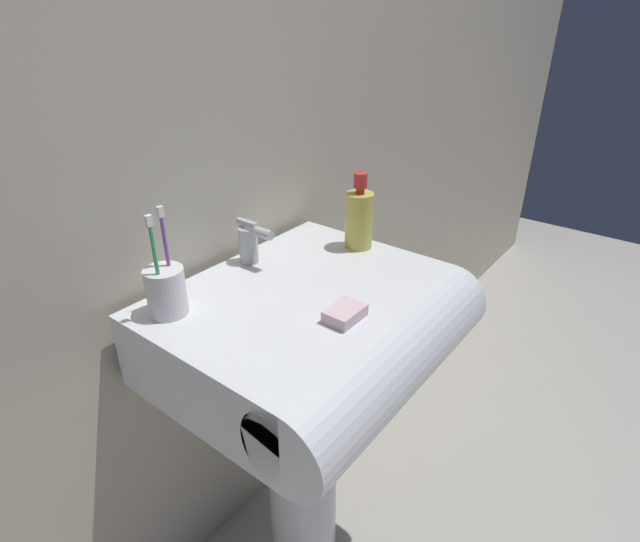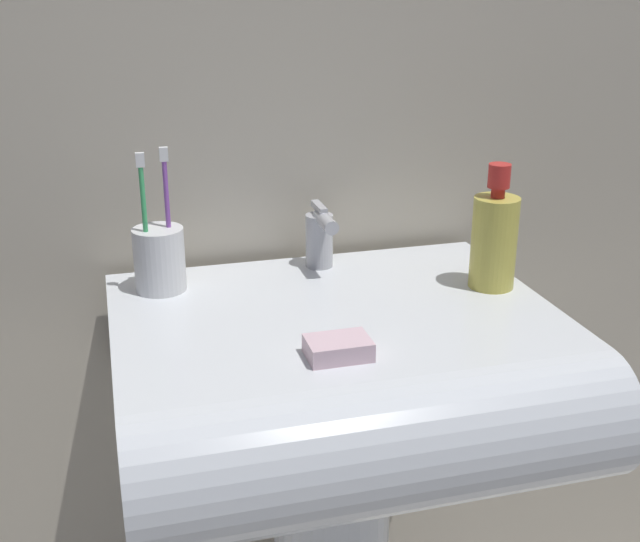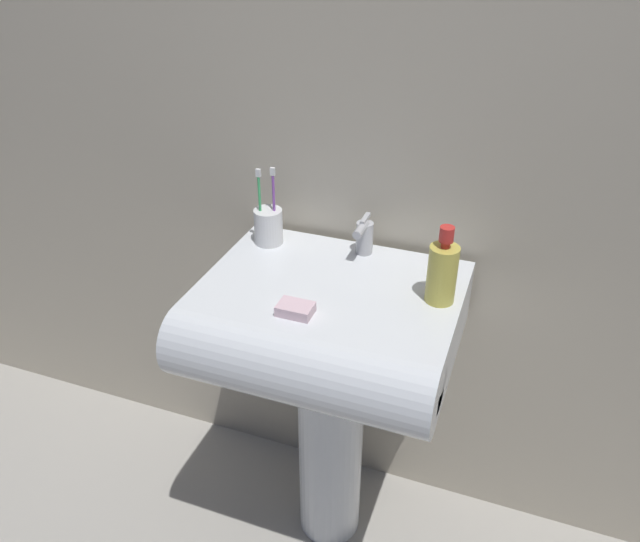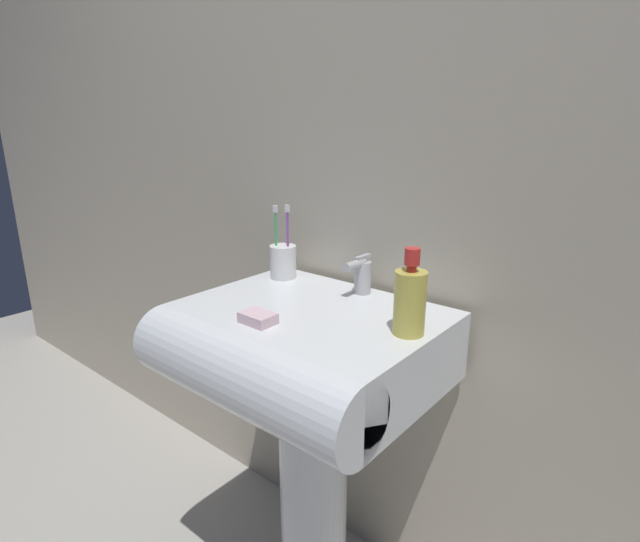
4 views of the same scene
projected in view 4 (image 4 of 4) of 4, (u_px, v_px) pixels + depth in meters
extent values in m
cube|color=#B7AD99|center=(378.00, 160.00, 1.29)|extent=(5.00, 0.05, 2.40)
cylinder|color=white|center=(313.00, 488.00, 1.34)|extent=(0.18, 0.18, 0.70)
cube|color=white|center=(313.00, 341.00, 1.22)|extent=(0.61, 0.43, 0.17)
cylinder|color=white|center=(247.00, 374.00, 1.06)|extent=(0.61, 0.17, 0.17)
cylinder|color=#B7B7BC|center=(363.00, 277.00, 1.29)|extent=(0.04, 0.04, 0.08)
cylinder|color=#B7B7BC|center=(355.00, 265.00, 1.25)|extent=(0.02, 0.07, 0.02)
cube|color=#B7B7BC|center=(363.00, 257.00, 1.27)|extent=(0.01, 0.06, 0.01)
cylinder|color=white|center=(283.00, 262.00, 1.42)|extent=(0.07, 0.07, 0.09)
cylinder|color=#3FB266|center=(276.00, 243.00, 1.40)|extent=(0.01, 0.01, 0.17)
cube|color=white|center=(275.00, 209.00, 1.38)|extent=(0.01, 0.01, 0.02)
cylinder|color=purple|center=(288.00, 243.00, 1.39)|extent=(0.01, 0.01, 0.18)
cube|color=white|center=(287.00, 208.00, 1.36)|extent=(0.01, 0.01, 0.02)
cylinder|color=gold|center=(410.00, 303.00, 1.03)|extent=(0.07, 0.07, 0.14)
cylinder|color=red|center=(412.00, 268.00, 1.01)|extent=(0.02, 0.02, 0.02)
cylinder|color=red|center=(412.00, 256.00, 1.00)|extent=(0.03, 0.03, 0.03)
cube|color=silver|center=(258.00, 318.00, 1.10)|extent=(0.08, 0.05, 0.02)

